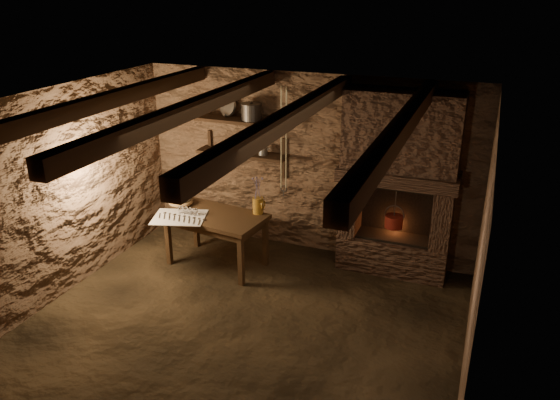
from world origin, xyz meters
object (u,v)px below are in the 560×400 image
at_px(work_table, 217,238).
at_px(red_pot, 394,221).
at_px(iron_stockpot, 252,113).
at_px(stoneware_jug, 258,198).
at_px(wooden_bowl, 181,202).

xyz_separation_m(work_table, red_pot, (2.13, 0.63, 0.33)).
distance_m(work_table, red_pot, 2.25).
xyz_separation_m(work_table, iron_stockpot, (0.19, 0.75, 1.49)).
relative_size(stoneware_jug, iron_stockpot, 1.81).
distance_m(work_table, stoneware_jug, 0.76).
bearing_deg(work_table, stoneware_jug, 33.95).
bearing_deg(wooden_bowl, iron_stockpot, 38.95).
relative_size(work_table, red_pot, 2.44).
xyz_separation_m(work_table, stoneware_jug, (0.48, 0.24, 0.53)).
height_order(wooden_bowl, red_pot, red_pot).
bearing_deg(red_pot, wooden_bowl, -169.56).
bearing_deg(red_pot, stoneware_jug, -166.80).
bearing_deg(stoneware_jug, iron_stockpot, 117.88).
height_order(wooden_bowl, iron_stockpot, iron_stockpot).
relative_size(stoneware_jug, red_pot, 0.89).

